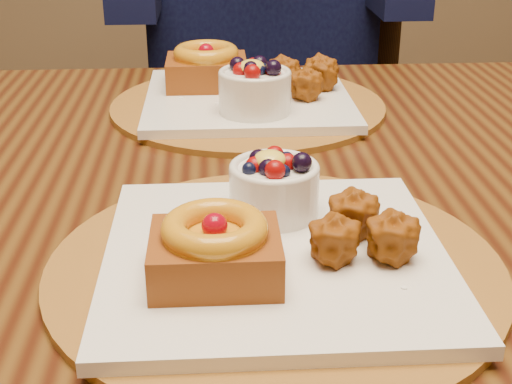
% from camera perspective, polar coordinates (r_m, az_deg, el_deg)
% --- Properties ---
extents(dining_table, '(1.60, 0.90, 0.76)m').
position_cam_1_polar(dining_table, '(0.83, 0.16, -3.08)').
color(dining_table, '#331409').
rests_on(dining_table, ground).
extents(place_setting_near, '(0.38, 0.38, 0.08)m').
position_cam_1_polar(place_setting_near, '(0.59, 1.33, -4.30)').
color(place_setting_near, brown).
rests_on(place_setting_near, dining_table).
extents(place_setting_far, '(0.38, 0.38, 0.09)m').
position_cam_1_polar(place_setting_far, '(0.99, -0.82, 8.06)').
color(place_setting_far, brown).
rests_on(place_setting_far, dining_table).
extents(chair_far, '(0.51, 0.51, 0.85)m').
position_cam_1_polar(chair_far, '(1.56, 2.94, 2.13)').
color(chair_far, black).
rests_on(chair_far, ground).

